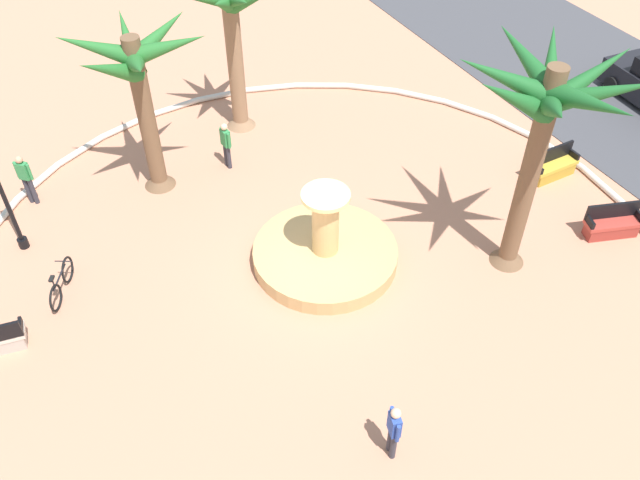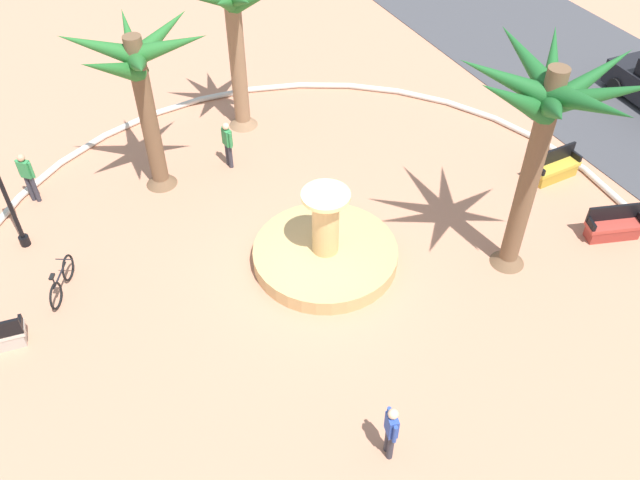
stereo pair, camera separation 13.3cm
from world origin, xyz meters
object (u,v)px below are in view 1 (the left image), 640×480
Objects in this scene: palm_tree_by_curb at (231,16)px; bench_southeast at (553,167)px; palm_tree_mid_plaza at (139,78)px; fountain at (325,252)px; palm_tree_near_fountain at (546,115)px; bench_west at (612,225)px; person_cyclist_photo at (394,429)px; person_pedestrian_stroll at (226,143)px; person_cyclist_helmet at (26,177)px; bicycle_red_frame at (61,283)px.

palm_tree_by_curb reaches higher than bench_southeast.
fountain is at bearing 29.23° from palm_tree_mid_plaza.
bench_west is at bearing 81.30° from palm_tree_near_fountain.
person_cyclist_photo is (2.92, -9.21, 0.57)m from bench_west.
palm_tree_mid_plaza reaches higher than person_pedestrian_stroll.
fountain is at bearing -117.69° from palm_tree_near_fountain.
person_pedestrian_stroll reaches higher than bench_west.
palm_tree_near_fountain reaches higher than person_pedestrian_stroll.
palm_tree_near_fountain reaches higher than palm_tree_mid_plaza.
palm_tree_mid_plaza is at bearing -115.62° from bench_southeast.
palm_tree_mid_plaza is 3.11× the size of bench_west.
person_pedestrian_stroll is (1.99, -1.27, -3.07)m from palm_tree_by_curb.
fountain is 6.65m from palm_tree_near_fountain.
person_cyclist_helmet is 13.12m from person_cyclist_photo.
bicycle_red_frame is at bearing -48.39° from palm_tree_mid_plaza.
palm_tree_by_curb reaches higher than fountain.
palm_tree_mid_plaza is at bearing -135.94° from palm_tree_near_fountain.
person_pedestrian_stroll is (-3.15, 5.88, 0.52)m from bicycle_red_frame.
person_cyclist_helmet is at bearing -122.40° from bench_west.
palm_tree_mid_plaza is (-5.35, -2.99, 3.40)m from fountain.
palm_tree_mid_plaza is at bearing -61.59° from palm_tree_by_curb.
fountain reaches higher than person_pedestrian_stroll.
bench_west is 17.06m from person_cyclist_helmet.
palm_tree_mid_plaza is 3.40× the size of bicycle_red_frame.
palm_tree_near_fountain is at bearing 34.39° from person_pedestrian_stroll.
fountain reaches higher than bench_southeast.
palm_tree_by_curb is 3.13× the size of person_cyclist_helmet.
person_pedestrian_stroll is (-11.00, 0.71, -0.01)m from person_cyclist_photo.
palm_tree_near_fountain is 6.17m from bench_southeast.
palm_tree_mid_plaza is at bearing 75.39° from person_cyclist_helmet.
fountain is 0.64× the size of palm_tree_near_fountain.
bicycle_red_frame is at bearing -54.33° from palm_tree_by_curb.
bicycle_red_frame is at bearing -146.62° from person_cyclist_photo.
person_cyclist_helmet reaches higher than bench_west.
palm_tree_mid_plaza reaches higher than bicycle_red_frame.
bench_southeast is at bearing 46.46° from palm_tree_by_curb.
palm_tree_mid_plaza reaches higher than bench_southeast.
person_cyclist_photo is 11.03m from person_pedestrian_stroll.
fountain is at bearing -89.87° from bench_southeast.
fountain is at bearing -110.10° from bench_west.
bench_southeast is 0.99× the size of person_cyclist_photo.
palm_tree_mid_plaza reaches higher than bench_west.
person_cyclist_helmet is (-6.30, -6.65, 0.62)m from fountain.
palm_tree_by_curb is at bearing 125.67° from bicycle_red_frame.
person_cyclist_photo is at bearing -59.87° from palm_tree_near_fountain.
palm_tree_mid_plaza is 13.91m from bench_west.
person_cyclist_helmet is (-4.19, -0.01, 0.57)m from bicycle_red_frame.
fountain is at bearing 72.38° from bicycle_red_frame.
palm_tree_near_fountain is at bearing 44.06° from palm_tree_mid_plaza.
palm_tree_near_fountain is 3.64× the size of person_cyclist_helmet.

